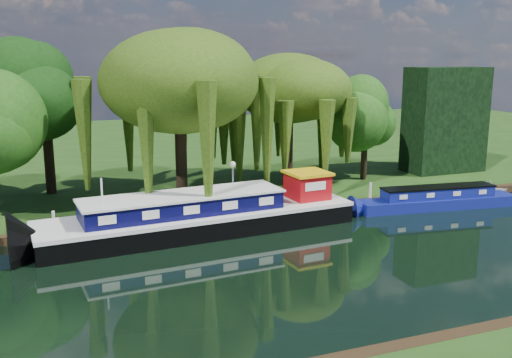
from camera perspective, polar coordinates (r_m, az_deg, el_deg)
name	(u,v)px	position (r m, az deg, el deg)	size (l,w,h in m)	color
ground	(297,268)	(25.89, 4.15, -8.85)	(120.00, 120.00, 0.00)	black
far_bank	(152,149)	(57.51, -10.31, 2.97)	(120.00, 52.00, 0.45)	#1B3A0F
dutch_barge	(203,216)	(30.74, -5.33, -3.69)	(17.29, 5.14, 3.60)	black
narrowboat	(437,200)	(37.19, 17.69, -1.98)	(10.43, 2.95, 1.50)	navy
red_dinghy	(78,249)	(29.52, -17.34, -6.71)	(2.01, 2.81, 0.58)	#9E0B11
white_cruiser	(491,197)	(41.32, 22.46, -1.72)	(2.04, 2.36, 1.24)	silver
willow_left	(179,83)	(34.58, -7.70, 9.51)	(8.35, 8.35, 10.01)	black
willow_right	(288,99)	(39.03, 3.25, 7.96)	(6.70, 6.70, 8.16)	black
tree_far_mid	(44,97)	(38.94, -20.41, 7.70)	(5.57, 5.57, 9.12)	black
tree_far_right	(366,118)	(41.85, 10.91, 6.01)	(3.95, 3.95, 6.47)	black
conifer_hedge	(445,120)	(46.57, 18.37, 5.64)	(6.00, 3.00, 8.00)	black
lamppost	(233,171)	(34.80, -2.36, 0.82)	(0.36, 0.36, 2.56)	silver
mooring_posts	(228,204)	(32.88, -2.82, -2.49)	(19.16, 0.16, 1.00)	silver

